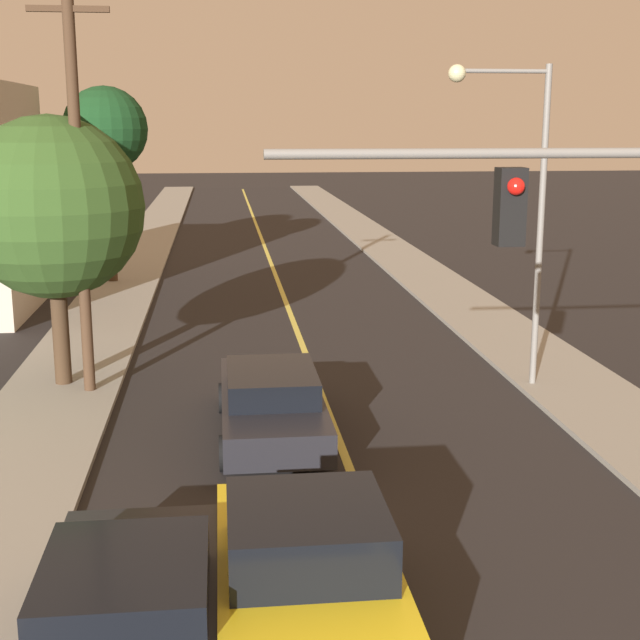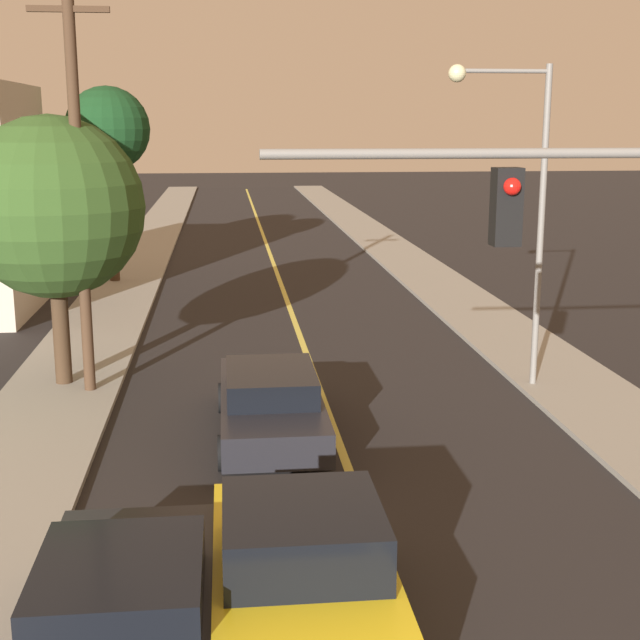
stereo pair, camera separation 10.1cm
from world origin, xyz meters
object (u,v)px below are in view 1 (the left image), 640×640
object	(u,v)px
car_near_lane_front	(306,571)
car_outer_lane_front	(128,616)
car_near_lane_second	(271,402)
streetlamp_right	(518,181)
utility_pole_left	(78,185)
tree_left_far	(53,208)
tree_left_near	(105,131)

from	to	relation	value
car_near_lane_front	car_outer_lane_front	size ratio (longest dim) A/B	0.94
car_near_lane_second	streetlamp_right	size ratio (longest dim) A/B	0.73
utility_pole_left	car_outer_lane_front	bearing A→B (deg)	-79.99
car_near_lane_second	tree_left_far	bearing A→B (deg)	139.76
streetlamp_right	utility_pole_left	world-z (taller)	utility_pole_left
streetlamp_right	tree_left_far	size ratio (longest dim) A/B	1.17
car_near_lane_front	utility_pole_left	bearing A→B (deg)	110.98
utility_pole_left	streetlamp_right	bearing A→B (deg)	-3.53
utility_pole_left	tree_left_near	bearing A→B (deg)	94.37
streetlamp_right	tree_left_far	distance (m)	9.81
car_near_lane_second	car_outer_lane_front	world-z (taller)	car_outer_lane_front
car_near_lane_front	tree_left_far	distance (m)	11.62
car_near_lane_front	car_near_lane_second	xyz separation A→B (m)	(-0.00, 6.61, -0.13)
car_near_lane_front	tree_left_near	distance (m)	24.31
car_near_lane_second	streetlamp_right	distance (m)	7.06
utility_pole_left	tree_left_far	xyz separation A→B (m)	(-0.64, 0.60, -0.51)
car_near_lane_second	tree_left_near	bearing A→B (deg)	105.85
car_near_lane_front	streetlamp_right	bearing A→B (deg)	59.61
car_near_lane_front	tree_left_near	world-z (taller)	tree_left_near
utility_pole_left	car_near_lane_second	bearing A→B (deg)	-39.78
tree_left_far	car_outer_lane_front	bearing A→B (deg)	-77.26
tree_left_near	car_near_lane_front	bearing A→B (deg)	-78.48
car_near_lane_front	utility_pole_left	distance (m)	11.01
car_near_lane_front	streetlamp_right	world-z (taller)	streetlamp_right
streetlamp_right	utility_pole_left	bearing A→B (deg)	176.47
utility_pole_left	tree_left_near	xyz separation A→B (m)	(-1.05, 13.69, 0.96)
car_outer_lane_front	tree_left_far	bearing A→B (deg)	102.74
car_near_lane_front	tree_left_far	bearing A→B (deg)	112.97
car_near_lane_second	streetlamp_right	xyz separation A→B (m)	(5.36, 2.54, 3.82)
tree_left_near	tree_left_far	xyz separation A→B (m)	(0.40, -13.09, -1.47)
car_near_lane_second	car_outer_lane_front	xyz separation A→B (m)	(-1.91, -7.18, 0.04)
tree_left_near	streetlamp_right	bearing A→B (deg)	-54.59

